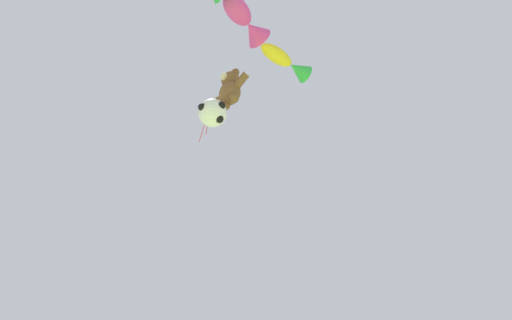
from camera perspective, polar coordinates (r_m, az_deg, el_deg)
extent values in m
ellipsoid|color=brown|center=(14.89, -3.76, 9.50)|extent=(0.87, 0.74, 1.06)
sphere|color=brown|center=(15.52, -3.63, 11.24)|extent=(0.73, 0.73, 0.73)
sphere|color=beige|center=(15.37, -4.52, 11.78)|extent=(0.31, 0.31, 0.31)
sphere|color=brown|center=(15.87, -4.23, 11.27)|extent=(0.30, 0.30, 0.30)
cylinder|color=brown|center=(15.34, -5.32, 8.55)|extent=(0.63, 0.28, 0.49)
sphere|color=brown|center=(14.61, -4.48, 7.78)|extent=(0.39, 0.39, 0.39)
sphere|color=brown|center=(15.64, -2.93, 12.41)|extent=(0.30, 0.30, 0.30)
cylinder|color=brown|center=(14.75, -2.07, 11.35)|extent=(0.63, 0.28, 0.49)
sphere|color=brown|center=(14.38, -3.22, 8.85)|extent=(0.39, 0.39, 0.39)
sphere|color=white|center=(14.30, -6.22, 6.68)|extent=(1.02, 1.02, 1.02)
sphere|color=black|center=(14.06, -4.98, 7.75)|extent=(0.29, 0.29, 0.29)
sphere|color=black|center=(14.73, -5.43, 6.64)|extent=(0.29, 0.29, 0.29)
sphere|color=black|center=(14.08, -7.70, 7.49)|extent=(0.29, 0.29, 0.29)
sphere|color=black|center=(13.96, -5.23, 5.85)|extent=(0.29, 0.29, 0.29)
ellipsoid|color=yellow|center=(15.79, 2.93, 14.74)|extent=(0.79, 1.49, 0.51)
cone|color=green|center=(16.21, 6.06, 12.70)|extent=(0.85, 0.88, 0.75)
sphere|color=black|center=(15.75, 1.57, 15.85)|extent=(0.13, 0.13, 0.13)
ellipsoid|color=#E53F9E|center=(15.81, -2.70, 20.60)|extent=(1.03, 1.49, 0.69)
cone|color=#E53F9E|center=(16.18, -0.28, 17.88)|extent=(1.13, 0.91, 1.02)
cube|color=blue|center=(18.72, -6.84, 7.41)|extent=(0.61, 0.82, 0.99)
cylinder|color=red|center=(17.79, -7.51, 4.57)|extent=(0.03, 0.27, 1.97)
cylinder|color=red|center=(17.79, -6.88, 5.36)|extent=(0.03, 0.09, 1.62)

